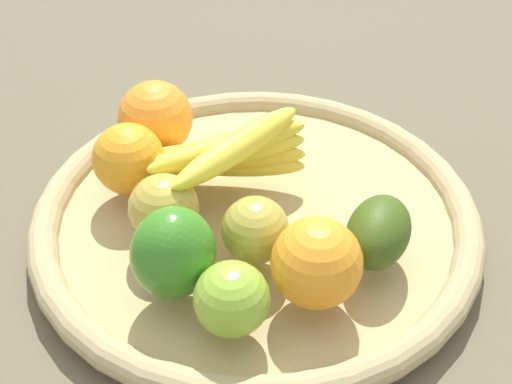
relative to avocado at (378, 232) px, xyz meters
name	(u,v)px	position (x,y,z in m)	size (l,w,h in m)	color
ground_plane	(256,235)	(0.04, -0.13, -0.07)	(2.40, 2.40, 0.00)	brown
basket	(256,222)	(0.04, -0.13, -0.05)	(0.47, 0.47, 0.04)	tan
avocado	(378,232)	(0.00, 0.00, 0.00)	(0.09, 0.06, 0.06)	#364F15
apple_1	(164,209)	(0.13, -0.16, 0.00)	(0.07, 0.07, 0.07)	gold
apple_0	(232,299)	(0.16, -0.03, 0.00)	(0.07, 0.07, 0.07)	#8BB733
banana_bunch	(226,153)	(0.03, -0.18, 0.01)	(0.18, 0.15, 0.08)	yellow
bell_pepper	(173,253)	(0.17, -0.10, 0.02)	(0.08, 0.07, 0.09)	#377D20
orange_2	(155,118)	(0.05, -0.28, 0.01)	(0.08, 0.08, 0.08)	orange
orange_0	(317,263)	(0.08, 0.00, 0.01)	(0.08, 0.08, 0.08)	orange
orange_1	(128,159)	(0.11, -0.24, 0.01)	(0.08, 0.08, 0.08)	orange
apple_2	(255,230)	(0.09, -0.08, 0.00)	(0.06, 0.06, 0.06)	#AA9E3B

